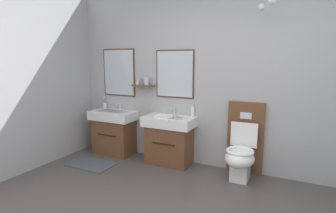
% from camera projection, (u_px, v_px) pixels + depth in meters
% --- Properties ---
extents(wall_back, '(5.22, 0.61, 2.69)m').
position_uv_depth(wall_back, '(229.00, 75.00, 3.76)').
color(wall_back, '#A8A8AA').
rests_on(wall_back, ground).
extents(bath_mat, '(0.68, 0.44, 0.01)m').
position_uv_depth(bath_mat, '(92.00, 164.00, 4.07)').
color(bath_mat, '#474C56').
rests_on(bath_mat, ground).
extents(vanity_sink_left, '(0.75, 0.45, 0.73)m').
position_uv_depth(vanity_sink_left, '(114.00, 131.00, 4.52)').
color(vanity_sink_left, brown).
rests_on(vanity_sink_left, ground).
extents(tap_on_left_sink, '(0.03, 0.13, 0.11)m').
position_uv_depth(tap_on_left_sink, '(119.00, 105.00, 4.58)').
color(tap_on_left_sink, silver).
rests_on(tap_on_left_sink, vanity_sink_left).
extents(vanity_sink_right, '(0.75, 0.45, 0.73)m').
position_uv_depth(vanity_sink_right, '(169.00, 139.00, 4.07)').
color(vanity_sink_right, brown).
rests_on(vanity_sink_right, ground).
extents(tap_on_right_sink, '(0.03, 0.13, 0.11)m').
position_uv_depth(tap_on_right_sink, '(174.00, 110.00, 4.14)').
color(tap_on_right_sink, silver).
rests_on(tap_on_right_sink, vanity_sink_right).
extents(toilet, '(0.48, 0.62, 1.00)m').
position_uv_depth(toilet, '(242.00, 150.00, 3.58)').
color(toilet, brown).
rests_on(toilet, ground).
extents(toothbrush_cup, '(0.07, 0.07, 0.21)m').
position_uv_depth(toothbrush_cup, '(105.00, 105.00, 4.71)').
color(toothbrush_cup, silver).
rests_on(toothbrush_cup, vanity_sink_left).
extents(soap_dispenser, '(0.06, 0.06, 0.18)m').
position_uv_depth(soap_dispenser, '(193.00, 111.00, 4.00)').
color(soap_dispenser, white).
rests_on(soap_dispenser, vanity_sink_right).
extents(folded_hand_towel, '(0.22, 0.16, 0.04)m').
position_uv_depth(folded_hand_towel, '(163.00, 116.00, 3.91)').
color(folded_hand_towel, white).
rests_on(folded_hand_towel, vanity_sink_right).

